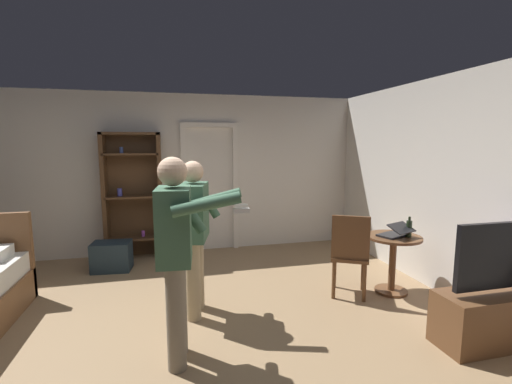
# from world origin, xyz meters

# --- Properties ---
(ground_plane) EXTENTS (6.94, 6.94, 0.00)m
(ground_plane) POSITION_xyz_m (0.00, 0.00, 0.00)
(ground_plane) COLOR #997A56
(wall_back) EXTENTS (6.55, 0.12, 2.58)m
(wall_back) POSITION_xyz_m (0.00, 2.69, 1.29)
(wall_back) COLOR silver
(wall_back) RESTS_ON ground_plane
(wall_right) EXTENTS (0.12, 5.51, 2.58)m
(wall_right) POSITION_xyz_m (3.21, 0.00, 1.29)
(wall_right) COLOR silver
(wall_right) RESTS_ON ground_plane
(doorway_frame) EXTENTS (0.93, 0.08, 2.13)m
(doorway_frame) POSITION_xyz_m (0.67, 2.61, 1.22)
(doorway_frame) COLOR white
(doorway_frame) RESTS_ON ground_plane
(bookshelf) EXTENTS (0.87, 0.32, 1.96)m
(bookshelf) POSITION_xyz_m (-0.53, 2.47, 1.05)
(bookshelf) COLOR #4C331E
(bookshelf) RESTS_ON ground_plane
(tv_flatscreen) EXTENTS (1.14, 0.40, 1.12)m
(tv_flatscreen) POSITION_xyz_m (2.85, -0.86, 0.32)
(tv_flatscreen) COLOR brown
(tv_flatscreen) RESTS_ON ground_plane
(side_table) EXTENTS (0.64, 0.64, 0.70)m
(side_table) POSITION_xyz_m (2.60, 0.34, 0.47)
(side_table) COLOR brown
(side_table) RESTS_ON ground_plane
(laptop) EXTENTS (0.42, 0.42, 0.17)m
(laptop) POSITION_xyz_m (2.59, 0.30, 0.75)
(laptop) COLOR black
(laptop) RESTS_ON side_table
(bottle_on_table) EXTENTS (0.06, 0.06, 0.24)m
(bottle_on_table) POSITION_xyz_m (2.74, 0.26, 0.80)
(bottle_on_table) COLOR #212F1A
(bottle_on_table) RESTS_ON side_table
(wooden_chair) EXTENTS (0.57, 0.57, 0.99)m
(wooden_chair) POSITION_xyz_m (2.03, 0.34, 0.54)
(wooden_chair) COLOR brown
(wooden_chair) RESTS_ON ground_plane
(person_blue_shirt) EXTENTS (0.69, 0.60, 1.70)m
(person_blue_shirt) POSITION_xyz_m (0.06, -0.44, 0.98)
(person_blue_shirt) COLOR gray
(person_blue_shirt) RESTS_ON ground_plane
(person_striped_shirt) EXTENTS (0.67, 0.74, 1.62)m
(person_striped_shirt) POSITION_xyz_m (0.26, 0.36, 0.94)
(person_striped_shirt) COLOR tan
(person_striped_shirt) RESTS_ON ground_plane
(suitcase_dark) EXTENTS (0.55, 0.40, 0.41)m
(suitcase_dark) POSITION_xyz_m (-0.81, 1.94, 0.20)
(suitcase_dark) COLOR #1E2D38
(suitcase_dark) RESTS_ON ground_plane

